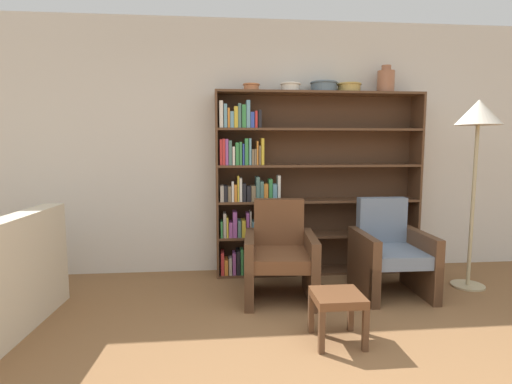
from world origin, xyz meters
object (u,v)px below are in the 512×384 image
bowl_stoneware (291,87)px  bowl_cream (324,86)px  armchair_leather (280,256)px  vase_tall (386,81)px  armchair_cushioned (390,253)px  floor_lamp (478,123)px  bookshelf (296,187)px  bowl_sage (349,87)px  bowl_terracotta (251,87)px  footstool (337,302)px

bowl_stoneware → bowl_cream: bowl_cream is taller
armchair_leather → vase_tall: bearing=-145.8°
armchair_cushioned → floor_lamp: 1.50m
bookshelf → armchair_leather: 0.94m
armchair_leather → bowl_sage: bearing=-135.5°
bookshelf → armchair_leather: bookshelf is taller
bowl_terracotta → bowl_stoneware: size_ratio=0.83×
armchair_cushioned → footstool: armchair_cushioned is taller
armchair_leather → bowl_terracotta: bearing=-67.6°
bowl_sage → footstool: 2.41m
bowl_sage → footstool: bearing=-109.7°
bowl_cream → footstool: size_ratio=0.82×
bowl_stoneware → vase_tall: size_ratio=0.75×
floor_lamp → bowl_sage: bearing=150.6°
bowl_terracotta → vase_tall: vase_tall is taller
bowl_terracotta → bowl_cream: bowl_cream is taller
armchair_cushioned → footstool: (-0.78, -0.90, -0.09)m
bowl_cream → vase_tall: size_ratio=1.02×
bookshelf → bowl_terracotta: bearing=-178.3°
bowl_sage → floor_lamp: bowl_sage is taller
bookshelf → footstool: 1.73m
bowl_sage → armchair_leather: bearing=-141.1°
floor_lamp → footstool: bearing=-149.4°
bookshelf → bowl_stoneware: 1.07m
bookshelf → armchair_leather: (-0.28, -0.70, -0.57)m
bowl_cream → armchair_leather: size_ratio=0.33×
bowl_stoneware → bowl_cream: size_ratio=0.74×
bowl_stoneware → vase_tall: (1.04, -0.00, 0.07)m
bowl_cream → floor_lamp: bowl_cream is taller
armchair_leather → footstool: armchair_leather is taller
bookshelf → bowl_sage: bearing=-1.5°
bowl_stoneware → vase_tall: bearing=-0.0°
vase_tall → floor_lamp: (0.67, -0.61, -0.48)m
armchair_cushioned → footstool: size_ratio=2.47×
bowl_cream → armchair_cushioned: bearing=-54.1°
bowl_stoneware → floor_lamp: size_ratio=0.12×
bowl_sage → armchair_cushioned: bearing=-72.3°
armchair_cushioned → floor_lamp: size_ratio=0.48×
vase_tall → armchair_cushioned: size_ratio=0.32×
bowl_terracotta → bowl_stoneware: bowl_stoneware is taller
bowl_terracotta → armchair_leather: (0.21, -0.68, -1.63)m
bowl_sage → vase_tall: vase_tall is taller
footstool → bowl_terracotta: bearing=107.0°
vase_tall → bowl_terracotta: bearing=180.0°
bowl_cream → floor_lamp: 1.54m
armchair_leather → armchair_cushioned: bearing=-174.4°
bowl_terracotta → floor_lamp: 2.25m
bookshelf → armchair_cushioned: size_ratio=2.50×
bowl_stoneware → bowl_sage: 0.63m
vase_tall → armchair_cushioned: vase_tall is taller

